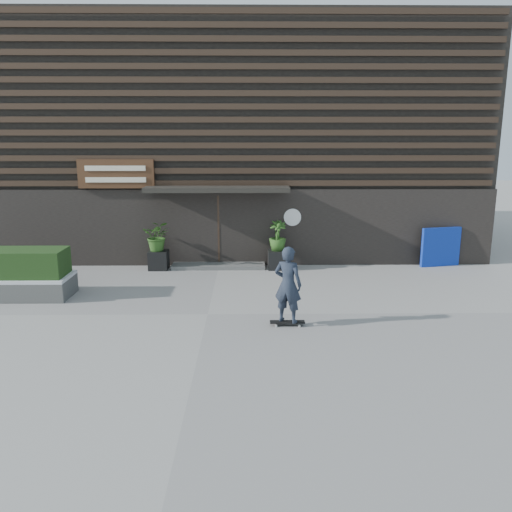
{
  "coord_description": "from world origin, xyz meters",
  "views": [
    {
      "loc": [
        0.99,
        -11.73,
        4.09
      ],
      "look_at": [
        1.17,
        1.41,
        1.1
      ],
      "focal_mm": 36.32,
      "sensor_mm": 36.0,
      "label": 1
    }
  ],
  "objects_px": {
    "raised_bed": "(4,288)",
    "blue_tarp": "(441,247)",
    "skateboarder": "(288,285)",
    "planter_pot_right": "(277,260)",
    "planter_pot_left": "(159,260)"
  },
  "relations": [
    {
      "from": "planter_pot_right",
      "to": "raised_bed",
      "type": "distance_m",
      "value": 7.93
    },
    {
      "from": "raised_bed",
      "to": "blue_tarp",
      "type": "height_order",
      "value": "blue_tarp"
    },
    {
      "from": "planter_pot_right",
      "to": "skateboarder",
      "type": "distance_m",
      "value": 5.23
    },
    {
      "from": "planter_pot_left",
      "to": "skateboarder",
      "type": "bearing_deg",
      "value": -54.18
    },
    {
      "from": "planter_pot_left",
      "to": "blue_tarp",
      "type": "relative_size",
      "value": 0.44
    },
    {
      "from": "planter_pot_right",
      "to": "raised_bed",
      "type": "relative_size",
      "value": 0.17
    },
    {
      "from": "planter_pot_right",
      "to": "skateboarder",
      "type": "bearing_deg",
      "value": -90.6
    },
    {
      "from": "planter_pot_right",
      "to": "blue_tarp",
      "type": "relative_size",
      "value": 0.44
    },
    {
      "from": "planter_pot_right",
      "to": "raised_bed",
      "type": "xyz_separation_m",
      "value": [
        -7.37,
        -2.94,
        -0.05
      ]
    },
    {
      "from": "planter_pot_right",
      "to": "blue_tarp",
      "type": "height_order",
      "value": "blue_tarp"
    },
    {
      "from": "skateboarder",
      "to": "planter_pot_right",
      "type": "bearing_deg",
      "value": 89.4
    },
    {
      "from": "blue_tarp",
      "to": "skateboarder",
      "type": "bearing_deg",
      "value": -147.72
    },
    {
      "from": "planter_pot_right",
      "to": "blue_tarp",
      "type": "bearing_deg",
      "value": 3.21
    },
    {
      "from": "planter_pot_right",
      "to": "blue_tarp",
      "type": "xyz_separation_m",
      "value": [
        5.35,
        0.3,
        0.34
      ]
    },
    {
      "from": "blue_tarp",
      "to": "skateboarder",
      "type": "relative_size",
      "value": 0.75
    }
  ]
}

